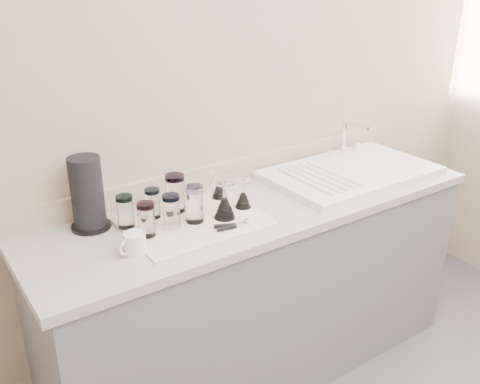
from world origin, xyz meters
TOP-DOWN VIEW (x-y plane):
  - counter_unit at (0.00, 1.20)m, footprint 2.06×0.62m
  - sink_unit at (0.55, 1.20)m, footprint 0.82×0.50m
  - dish_towel at (-0.34, 1.19)m, footprint 0.55×0.42m
  - tumbler_teal at (-0.58, 1.29)m, footprint 0.07×0.07m
  - tumbler_cyan at (-0.46, 1.31)m, footprint 0.06×0.06m
  - tumbler_purple at (-0.35, 1.31)m, footprint 0.08×0.08m
  - tumbler_magenta at (-0.55, 1.18)m, footprint 0.07×0.07m
  - tumbler_blue at (-0.44, 1.19)m, footprint 0.07×0.07m
  - tumbler_lavender at (-0.34, 1.18)m, footprint 0.08×0.08m
  - goblet_back_right at (-0.13, 1.33)m, footprint 0.07×0.07m
  - goblet_front_left at (-0.22, 1.15)m, footprint 0.09×0.09m
  - goblet_front_right at (-0.10, 1.19)m, footprint 0.07×0.07m
  - can_opener at (-0.25, 1.05)m, footprint 0.13×0.07m
  - white_mug at (-0.64, 1.09)m, footprint 0.12×0.10m
  - paper_towel_roll at (-0.69, 1.38)m, footprint 0.16×0.16m

SIDE VIEW (x-z plane):
  - counter_unit at x=0.00m, z-range 0.00..0.90m
  - dish_towel at x=-0.34m, z-range 0.90..0.91m
  - can_opener at x=-0.25m, z-range 0.91..0.92m
  - sink_unit at x=0.55m, z-range 0.81..1.03m
  - white_mug at x=-0.64m, z-range 0.90..0.98m
  - goblet_front_right at x=-0.10m, z-range 0.89..1.01m
  - goblet_back_right at x=-0.13m, z-range 0.89..1.02m
  - goblet_front_left at x=-0.22m, z-range 0.88..1.04m
  - tumbler_cyan at x=-0.46m, z-range 0.91..1.03m
  - tumbler_teal at x=-0.58m, z-range 0.91..1.04m
  - tumbler_magenta at x=-0.55m, z-range 0.91..1.04m
  - tumbler_blue at x=-0.44m, z-range 0.91..1.04m
  - tumbler_lavender at x=-0.34m, z-range 0.91..1.06m
  - tumbler_purple at x=-0.35m, z-range 0.91..1.07m
  - paper_towel_roll at x=-0.69m, z-range 0.90..1.19m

